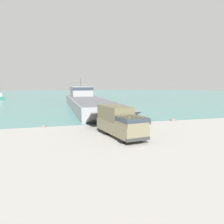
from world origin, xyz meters
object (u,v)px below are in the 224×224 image
at_px(landing_craft, 86,100).
at_px(military_truck, 120,122).
at_px(soldier_on_ramp, 143,124).
at_px(mooring_bollard, 150,121).

height_order(landing_craft, military_truck, landing_craft).
height_order(military_truck, soldier_on_ramp, military_truck).
relative_size(military_truck, mooring_bollard, 9.13).
xyz_separation_m(landing_craft, military_truck, (-1.14, -31.26, -0.12)).
bearing_deg(military_truck, soldier_on_ramp, 103.50).
bearing_deg(landing_craft, military_truck, -91.39).
bearing_deg(soldier_on_ramp, mooring_bollard, 70.07).
relative_size(landing_craft, soldier_on_ramp, 26.60).
height_order(landing_craft, mooring_bollard, landing_craft).
height_order(landing_craft, soldier_on_ramp, landing_craft).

